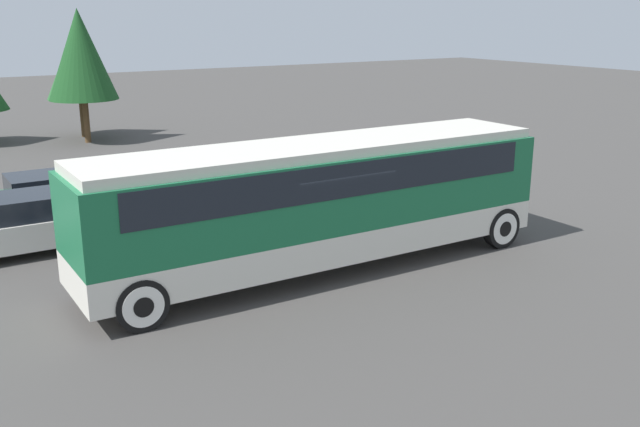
% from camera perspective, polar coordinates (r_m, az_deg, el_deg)
% --- Properties ---
extents(ground_plane, '(120.00, 120.00, 0.00)m').
position_cam_1_polar(ground_plane, '(17.14, -0.00, -4.44)').
color(ground_plane, '#423F3D').
extents(tour_bus, '(11.49, 2.51, 3.07)m').
position_cam_1_polar(tour_bus, '(16.64, 0.28, 1.61)').
color(tour_bus, silver).
rests_on(tour_bus, ground_plane).
extents(parked_car_near, '(4.42, 1.86, 1.51)m').
position_cam_1_polar(parked_car_near, '(19.64, -21.31, -0.60)').
color(parked_car_near, silver).
rests_on(parked_car_near, ground_plane).
extents(parked_car_mid, '(4.19, 1.91, 1.43)m').
position_cam_1_polar(parked_car_mid, '(22.25, -20.53, 1.21)').
color(parked_car_mid, '#2D5638').
rests_on(parked_car_mid, ground_plane).
extents(tree_center, '(3.14, 3.14, 6.13)m').
position_cam_1_polar(tree_center, '(35.12, -18.61, 11.96)').
color(tree_center, brown).
rests_on(tree_center, ground_plane).
extents(tree_right, '(3.14, 3.14, 5.38)m').
position_cam_1_polar(tree_right, '(36.87, -18.79, 11.40)').
color(tree_right, brown).
rests_on(tree_right, ground_plane).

